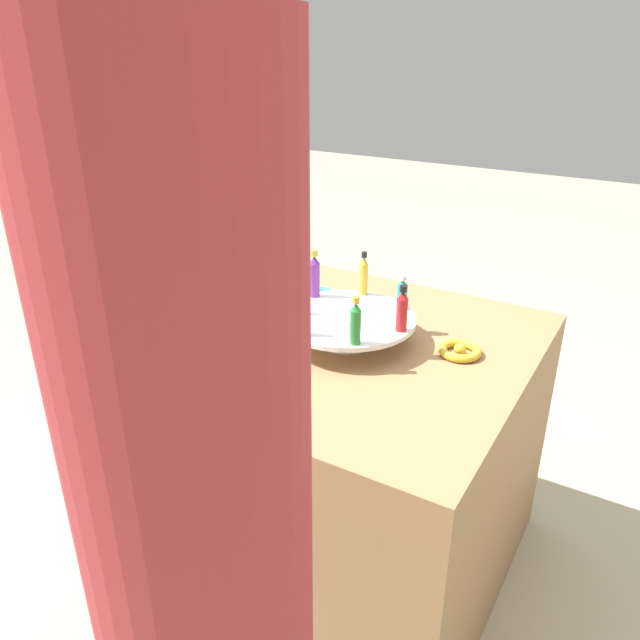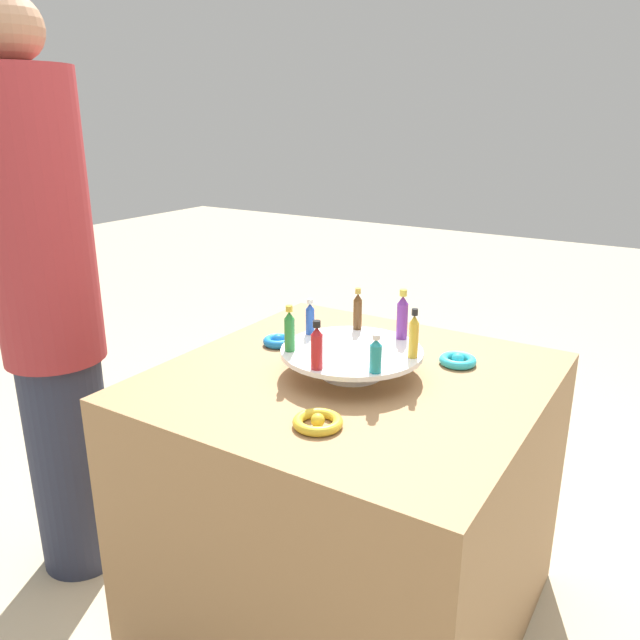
{
  "view_description": "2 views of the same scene",
  "coord_description": "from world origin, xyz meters",
  "px_view_note": "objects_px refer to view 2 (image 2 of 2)",
  "views": [
    {
      "loc": [
        -1.24,
        -0.67,
        1.43
      ],
      "look_at": [
        -0.25,
        -0.07,
        0.9
      ],
      "focal_mm": 35.0,
      "sensor_mm": 36.0,
      "label": 1
    },
    {
      "loc": [
        0.69,
        -1.24,
        1.33
      ],
      "look_at": [
        -0.08,
        -0.02,
        0.86
      ],
      "focal_mm": 35.0,
      "sensor_mm": 36.0,
      "label": 2
    }
  ],
  "objects_px": {
    "bottle_purple": "(402,316)",
    "ribbon_bow_gold": "(318,422)",
    "bottle_brown": "(358,310)",
    "bottle_teal": "(376,355)",
    "person_figure": "(50,312)",
    "bottle_green": "(289,330)",
    "bottle_red": "(317,347)",
    "display_stand": "(352,355)",
    "ribbon_bow_teal": "(458,360)",
    "bottle_gold": "(414,335)",
    "bottle_blue": "(310,318)",
    "ribbon_bow_blue": "(278,341)"
  },
  "relations": [
    {
      "from": "display_stand",
      "to": "person_figure",
      "type": "bearing_deg",
      "value": -163.32
    },
    {
      "from": "bottle_teal",
      "to": "ribbon_bow_teal",
      "type": "height_order",
      "value": "bottle_teal"
    },
    {
      "from": "bottle_gold",
      "to": "bottle_purple",
      "type": "bearing_deg",
      "value": 126.62
    },
    {
      "from": "bottle_blue",
      "to": "bottle_green",
      "type": "height_order",
      "value": "bottle_green"
    },
    {
      "from": "bottle_teal",
      "to": "ribbon_bow_gold",
      "type": "height_order",
      "value": "bottle_teal"
    },
    {
      "from": "display_stand",
      "to": "bottle_blue",
      "type": "distance_m",
      "value": 0.16
    },
    {
      "from": "bottle_blue",
      "to": "ribbon_bow_teal",
      "type": "height_order",
      "value": "bottle_blue"
    },
    {
      "from": "bottle_green",
      "to": "person_figure",
      "type": "relative_size",
      "value": 0.07
    },
    {
      "from": "bottle_blue",
      "to": "bottle_gold",
      "type": "distance_m",
      "value": 0.29
    },
    {
      "from": "display_stand",
      "to": "bottle_purple",
      "type": "relative_size",
      "value": 2.7
    },
    {
      "from": "display_stand",
      "to": "bottle_teal",
      "type": "bearing_deg",
      "value": -40.53
    },
    {
      "from": "bottle_red",
      "to": "bottle_gold",
      "type": "distance_m",
      "value": 0.24
    },
    {
      "from": "bottle_teal",
      "to": "ribbon_bow_gold",
      "type": "bearing_deg",
      "value": -102.82
    },
    {
      "from": "bottle_blue",
      "to": "bottle_brown",
      "type": "bearing_deg",
      "value": 49.47
    },
    {
      "from": "bottle_purple",
      "to": "bottle_brown",
      "type": "xyz_separation_m",
      "value": [
        -0.13,
        0.0,
        -0.01
      ]
    },
    {
      "from": "bottle_teal",
      "to": "ribbon_bow_blue",
      "type": "height_order",
      "value": "bottle_teal"
    },
    {
      "from": "bottle_brown",
      "to": "bottle_teal",
      "type": "bearing_deg",
      "value": -53.38
    },
    {
      "from": "ribbon_bow_teal",
      "to": "ribbon_bow_blue",
      "type": "height_order",
      "value": "ribbon_bow_blue"
    },
    {
      "from": "bottle_gold",
      "to": "ribbon_bow_teal",
      "type": "xyz_separation_m",
      "value": [
        0.05,
        0.17,
        -0.11
      ]
    },
    {
      "from": "bottle_purple",
      "to": "bottle_brown",
      "type": "relative_size",
      "value": 1.15
    },
    {
      "from": "bottle_red",
      "to": "person_figure",
      "type": "height_order",
      "value": "person_figure"
    },
    {
      "from": "bottle_red",
      "to": "ribbon_bow_blue",
      "type": "xyz_separation_m",
      "value": [
        -0.27,
        0.22,
        -0.11
      ]
    },
    {
      "from": "bottle_purple",
      "to": "ribbon_bow_gold",
      "type": "bearing_deg",
      "value": -89.33
    },
    {
      "from": "bottle_teal",
      "to": "person_figure",
      "type": "height_order",
      "value": "person_figure"
    },
    {
      "from": "display_stand",
      "to": "bottle_blue",
      "type": "height_order",
      "value": "bottle_blue"
    },
    {
      "from": "bottle_purple",
      "to": "ribbon_bow_gold",
      "type": "height_order",
      "value": "bottle_purple"
    },
    {
      "from": "bottle_red",
      "to": "bottle_purple",
      "type": "height_order",
      "value": "bottle_purple"
    },
    {
      "from": "display_stand",
      "to": "bottle_purple",
      "type": "bearing_deg",
      "value": 62.33
    },
    {
      "from": "bottle_brown",
      "to": "ribbon_bow_blue",
      "type": "distance_m",
      "value": 0.25
    },
    {
      "from": "ribbon_bow_teal",
      "to": "ribbon_bow_gold",
      "type": "distance_m",
      "value": 0.49
    },
    {
      "from": "bottle_purple",
      "to": "ribbon_bow_teal",
      "type": "height_order",
      "value": "bottle_purple"
    },
    {
      "from": "display_stand",
      "to": "bottle_gold",
      "type": "distance_m",
      "value": 0.17
    },
    {
      "from": "bottle_gold",
      "to": "bottle_purple",
      "type": "height_order",
      "value": "bottle_purple"
    },
    {
      "from": "bottle_red",
      "to": "ribbon_bow_blue",
      "type": "bearing_deg",
      "value": 140.38
    },
    {
      "from": "bottle_purple",
      "to": "bottle_red",
      "type": "bearing_deg",
      "value": -104.81
    },
    {
      "from": "bottle_green",
      "to": "ribbon_bow_blue",
      "type": "bearing_deg",
      "value": 133.38
    },
    {
      "from": "bottle_red",
      "to": "bottle_brown",
      "type": "bearing_deg",
      "value": 100.9
    },
    {
      "from": "bottle_brown",
      "to": "ribbon_bow_teal",
      "type": "distance_m",
      "value": 0.29
    },
    {
      "from": "bottle_blue",
      "to": "person_figure",
      "type": "height_order",
      "value": "person_figure"
    },
    {
      "from": "ribbon_bow_teal",
      "to": "ribbon_bow_gold",
      "type": "height_order",
      "value": "ribbon_bow_teal"
    },
    {
      "from": "bottle_teal",
      "to": "ribbon_bow_teal",
      "type": "distance_m",
      "value": 0.33
    },
    {
      "from": "bottle_red",
      "to": "bottle_brown",
      "type": "xyz_separation_m",
      "value": [
        -0.06,
        0.29,
        -0.0
      ]
    },
    {
      "from": "ribbon_bow_blue",
      "to": "bottle_teal",
      "type": "bearing_deg",
      "value": -23.61
    },
    {
      "from": "bottle_brown",
      "to": "ribbon_bow_teal",
      "type": "height_order",
      "value": "bottle_brown"
    },
    {
      "from": "person_figure",
      "to": "bottle_green",
      "type": "bearing_deg",
      "value": -4.12
    },
    {
      "from": "display_stand",
      "to": "ribbon_bow_blue",
      "type": "xyz_separation_m",
      "value": [
        -0.27,
        0.07,
        -0.04
      ]
    },
    {
      "from": "display_stand",
      "to": "bottle_brown",
      "type": "xyz_separation_m",
      "value": [
        -0.06,
        0.14,
        0.07
      ]
    },
    {
      "from": "bottle_red",
      "to": "bottle_gold",
      "type": "relative_size",
      "value": 0.95
    },
    {
      "from": "bottle_red",
      "to": "bottle_purple",
      "type": "distance_m",
      "value": 0.29
    },
    {
      "from": "person_figure",
      "to": "ribbon_bow_gold",
      "type": "bearing_deg",
      "value": -18.44
    }
  ]
}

